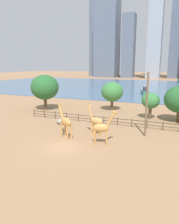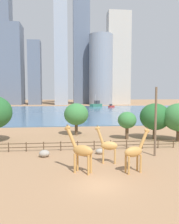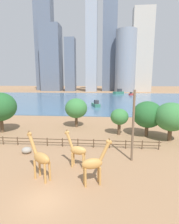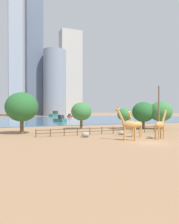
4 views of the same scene
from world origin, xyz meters
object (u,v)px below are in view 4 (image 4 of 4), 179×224
Objects in this scene: giraffe_young at (160,125)px; boulder_by_pole at (122,133)px; tree_left_small at (161,112)px; tree_right_small at (81,112)px; tree_left_large at (22,107)px; boat_tug at (60,119)px; utility_pole at (159,110)px; giraffe_companion at (128,125)px; boat_ferry at (70,116)px; tree_right_tall at (143,112)px; boat_sailboat at (55,115)px; tree_center_broad at (125,115)px; boulder_near_fence at (86,134)px; giraffe_tall at (136,125)px.

boulder_by_pole is at bearing 91.82° from giraffe_young.
tree_right_small is at bearing 156.54° from tree_left_small.
boat_tug is at bearing 63.99° from tree_left_large.
utility_pole is at bearing 33.82° from giraffe_young.
boat_ferry is (23.83, 102.34, -1.45)m from giraffe_companion.
giraffe_young is 3.97× the size of boulder_by_pole.
tree_right_tall is 0.77× the size of boat_sailboat.
tree_center_broad reaches higher than boat_ferry.
tree_center_broad is (8.94, 15.39, 1.02)m from giraffe_companion.
tree_left_large is 30.24m from tree_left_small.
tree_right_tall is at bearing 43.90° from giraffe_young.
tree_right_small is at bearing 122.00° from utility_pole.
giraffe_young is at bearing -118.58° from tree_right_tall.
giraffe_young is at bearing -76.20° from tree_right_small.
boat_ferry is at bearing -39.73° from boat_tug.
boulder_by_pole is 98.02m from boat_ferry.
tree_left_large is 22.21m from tree_center_broad.
boulder_by_pole is 15.81m from tree_left_small.
tree_left_small is at bearing -4.02° from tree_left_large.
boat_sailboat reaches higher than giraffe_companion.
boulder_by_pole is 0.28× the size of boat_ferry.
giraffe_tall is at bearing -22.80° from boulder_near_fence.
boulder_near_fence is 1.16× the size of boulder_by_pole.
giraffe_companion is at bearing -152.77° from utility_pole.
boat_tug reaches higher than boulder_near_fence.
tree_right_tall is 1.50× the size of boat_ferry.
tree_left_small reaches higher than boat_tug.
tree_left_large reaches higher than tree_right_tall.
tree_left_small reaches higher than boat_ferry.
tree_right_tall is at bearing -119.60° from giraffe_tall.
giraffe_companion is 7.53m from boulder_near_fence.
tree_right_tall is 14.35m from tree_right_small.
utility_pole reaches higher than tree_left_small.
tree_center_broad is (6.06, 8.80, 2.95)m from boulder_by_pole.
giraffe_young is at bearing -141.55° from boat_ferry.
giraffe_tall is at bearing -80.45° from tree_right_small.
tree_left_small is 89.86m from boat_ferry.
tree_right_small reaches higher than boulder_near_fence.
boulder_by_pole is at bearing -156.16° from tree_left_small.
giraffe_young is at bearing -33.59° from boulder_near_fence.
boulder_near_fence is at bearing -108.00° from tree_right_small.
tree_left_large is (-13.21, 14.92, 2.62)m from giraffe_companion.
boat_tug is at bearing -78.52° from giraffe_tall.
giraffe_tall reaches higher than boat_tug.
giraffe_companion is at bearing 40.19° from boat_sailboat.
boat_ferry is (20.61, 99.56, -1.20)m from giraffe_tall.
boat_sailboat is at bearing 85.72° from tree_center_broad.
tree_right_small reaches higher than giraffe_tall.
boat_sailboat is at bearing -85.58° from giraffe_tall.
boat_ferry is at bearing -73.61° from giraffe_companion.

